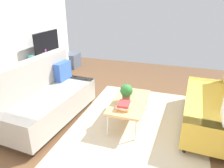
{
  "coord_description": "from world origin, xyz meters",
  "views": [
    {
      "loc": [
        -3.0,
        -0.86,
        2.08
      ],
      "look_at": [
        0.24,
        0.2,
        0.65
      ],
      "focal_mm": 33.23,
      "sensor_mm": 36.0,
      "label": 1
    }
  ],
  "objects_px": {
    "potted_plant": "(126,92)",
    "table_book_0": "(124,108)",
    "coffee_table": "(129,102)",
    "vase_0": "(32,59)",
    "tv_console": "(49,67)",
    "bottle_0": "(43,55)",
    "bottle_1": "(45,53)",
    "couch_green": "(217,104)",
    "couch_beige": "(46,98)",
    "tv": "(47,44)",
    "vase_1": "(36,56)",
    "storage_trunk": "(72,60)"
  },
  "relations": [
    {
      "from": "couch_green",
      "to": "vase_0",
      "type": "relative_size",
      "value": 13.38
    },
    {
      "from": "couch_beige",
      "to": "coffee_table",
      "type": "relative_size",
      "value": 1.78
    },
    {
      "from": "couch_green",
      "to": "coffee_table",
      "type": "height_order",
      "value": "couch_green"
    },
    {
      "from": "bottle_1",
      "to": "coffee_table",
      "type": "bearing_deg",
      "value": -117.13
    },
    {
      "from": "vase_1",
      "to": "vase_0",
      "type": "bearing_deg",
      "value": 180.0
    },
    {
      "from": "potted_plant",
      "to": "bottle_1",
      "type": "relative_size",
      "value": 1.45
    },
    {
      "from": "couch_green",
      "to": "table_book_0",
      "type": "relative_size",
      "value": 8.11
    },
    {
      "from": "couch_beige",
      "to": "bottle_1",
      "type": "xyz_separation_m",
      "value": [
        1.7,
        1.15,
        0.31
      ]
    },
    {
      "from": "couch_green",
      "to": "vase_0",
      "type": "height_order",
      "value": "couch_green"
    },
    {
      "from": "coffee_table",
      "to": "potted_plant",
      "type": "bearing_deg",
      "value": 126.92
    },
    {
      "from": "tv_console",
      "to": "storage_trunk",
      "type": "bearing_deg",
      "value": -5.19
    },
    {
      "from": "potted_plant",
      "to": "bottle_1",
      "type": "height_order",
      "value": "bottle_1"
    },
    {
      "from": "couch_beige",
      "to": "tv",
      "type": "distance_m",
      "value": 2.23
    },
    {
      "from": "couch_beige",
      "to": "vase_0",
      "type": "xyz_separation_m",
      "value": [
        1.25,
        1.24,
        0.27
      ]
    },
    {
      "from": "tv_console",
      "to": "vase_0",
      "type": "distance_m",
      "value": 0.7
    },
    {
      "from": "couch_beige",
      "to": "table_book_0",
      "type": "height_order",
      "value": "couch_beige"
    },
    {
      "from": "couch_green",
      "to": "bottle_1",
      "type": "relative_size",
      "value": 9.04
    },
    {
      "from": "potted_plant",
      "to": "table_book_0",
      "type": "bearing_deg",
      "value": -174.05
    },
    {
      "from": "storage_trunk",
      "to": "bottle_0",
      "type": "height_order",
      "value": "bottle_0"
    },
    {
      "from": "coffee_table",
      "to": "potted_plant",
      "type": "distance_m",
      "value": 0.21
    },
    {
      "from": "vase_1",
      "to": "coffee_table",
      "type": "bearing_deg",
      "value": -111.78
    },
    {
      "from": "tv",
      "to": "table_book_0",
      "type": "distance_m",
      "value": 3.14
    },
    {
      "from": "tv",
      "to": "bottle_1",
      "type": "height_order",
      "value": "tv"
    },
    {
      "from": "storage_trunk",
      "to": "potted_plant",
      "type": "distance_m",
      "value": 3.59
    },
    {
      "from": "storage_trunk",
      "to": "tv_console",
      "type": "bearing_deg",
      "value": 174.81
    },
    {
      "from": "couch_green",
      "to": "tv",
      "type": "relative_size",
      "value": 1.95
    },
    {
      "from": "vase_0",
      "to": "bottle_1",
      "type": "relative_size",
      "value": 0.68
    },
    {
      "from": "storage_trunk",
      "to": "potted_plant",
      "type": "height_order",
      "value": "potted_plant"
    },
    {
      "from": "storage_trunk",
      "to": "bottle_1",
      "type": "xyz_separation_m",
      "value": [
        -1.24,
        0.06,
        0.53
      ]
    },
    {
      "from": "coffee_table",
      "to": "tv",
      "type": "height_order",
      "value": "tv"
    },
    {
      "from": "vase_0",
      "to": "tv",
      "type": "bearing_deg",
      "value": -6.88
    },
    {
      "from": "coffee_table",
      "to": "table_book_0",
      "type": "bearing_deg",
      "value": 175.85
    },
    {
      "from": "couch_green",
      "to": "table_book_0",
      "type": "bearing_deg",
      "value": 115.0
    },
    {
      "from": "table_book_0",
      "to": "bottle_0",
      "type": "relative_size",
      "value": 1.64
    },
    {
      "from": "coffee_table",
      "to": "tv_console",
      "type": "bearing_deg",
      "value": 60.87
    },
    {
      "from": "couch_beige",
      "to": "bottle_0",
      "type": "distance_m",
      "value": 1.98
    },
    {
      "from": "potted_plant",
      "to": "table_book_0",
      "type": "distance_m",
      "value": 0.3
    },
    {
      "from": "tv",
      "to": "vase_0",
      "type": "relative_size",
      "value": 6.88
    },
    {
      "from": "table_book_0",
      "to": "vase_1",
      "type": "relative_size",
      "value": 1.3
    },
    {
      "from": "tv_console",
      "to": "potted_plant",
      "type": "height_order",
      "value": "potted_plant"
    },
    {
      "from": "couch_green",
      "to": "vase_0",
      "type": "xyz_separation_m",
      "value": [
        0.59,
        4.08,
        0.27
      ]
    },
    {
      "from": "coffee_table",
      "to": "tv",
      "type": "distance_m",
      "value": 3.02
    },
    {
      "from": "vase_1",
      "to": "tv",
      "type": "bearing_deg",
      "value": -10.15
    },
    {
      "from": "bottle_1",
      "to": "potted_plant",
      "type": "bearing_deg",
      "value": -118.2
    },
    {
      "from": "storage_trunk",
      "to": "bottle_1",
      "type": "height_order",
      "value": "bottle_1"
    },
    {
      "from": "coffee_table",
      "to": "potted_plant",
      "type": "height_order",
      "value": "potted_plant"
    },
    {
      "from": "vase_0",
      "to": "tv_console",
      "type": "bearing_deg",
      "value": -4.93
    },
    {
      "from": "couch_green",
      "to": "tv_console",
      "type": "height_order",
      "value": "couch_green"
    },
    {
      "from": "tv_console",
      "to": "vase_0",
      "type": "height_order",
      "value": "vase_0"
    },
    {
      "from": "bottle_0",
      "to": "bottle_1",
      "type": "height_order",
      "value": "bottle_1"
    }
  ]
}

